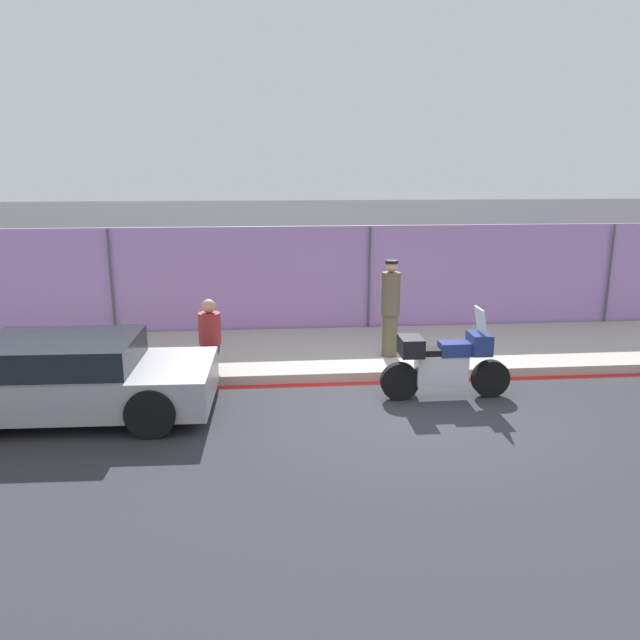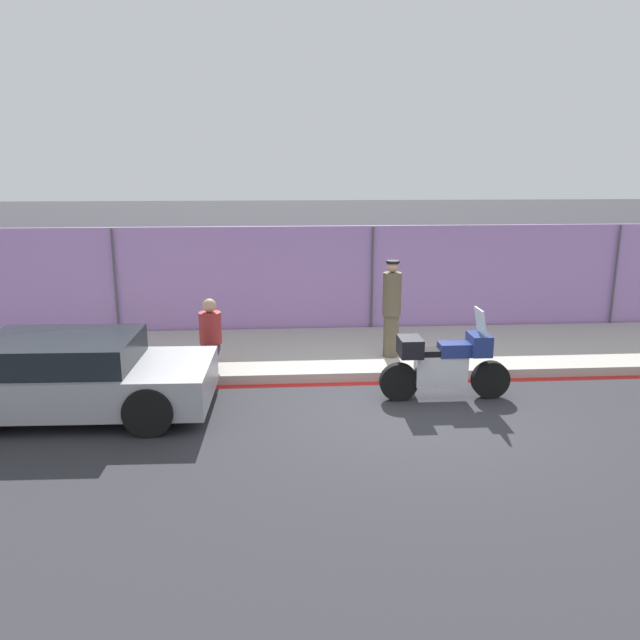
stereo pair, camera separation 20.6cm
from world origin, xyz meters
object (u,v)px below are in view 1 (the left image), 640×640
Objects in this scene: motorcycle at (445,362)px; fire_hydrant at (132,345)px; officer_standing at (390,307)px; parked_car_far_background at (73,378)px; person_seated_on_curb at (209,332)px.

fire_hydrant is (-5.41, 2.03, -0.15)m from motorcycle.
parked_car_far_background is (-5.29, -2.07, -0.52)m from officer_standing.
person_seated_on_curb is (-3.90, 1.36, 0.25)m from motorcycle.
motorcycle reaches higher than person_seated_on_curb.
motorcycle is 1.16× the size of officer_standing.
motorcycle reaches higher than parked_car_far_background.
motorcycle is 0.52× the size of parked_car_far_background.
motorcycle is 1.69× the size of person_seated_on_curb.
motorcycle is 5.78m from fire_hydrant.
parked_car_far_background is 6.80× the size of fire_hydrant.
officer_standing is at bearing -1.83° from fire_hydrant.
person_seated_on_curb is at bearing 160.70° from motorcycle.
person_seated_on_curb is 2.09× the size of fire_hydrant.
motorcycle is at bearing -19.25° from person_seated_on_curb.
officer_standing is 0.45× the size of parked_car_far_background.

